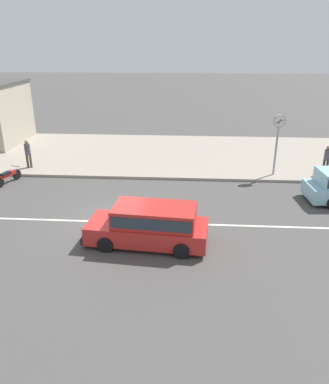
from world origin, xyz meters
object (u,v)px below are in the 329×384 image
(pedestrian_near_clock, at_px, (28,152))
(pedestrian_by_shop, at_px, (327,158))
(street_clock, at_px, (278,130))
(minivan_red_2, at_px, (151,224))
(motorcycle_1, at_px, (8,176))

(pedestrian_near_clock, xyz_separation_m, pedestrian_by_shop, (17.48, 0.02, -0.02))
(street_clock, xyz_separation_m, pedestrian_near_clock, (-14.49, 0.33, -1.59))
(minivan_red_2, xyz_separation_m, motorcycle_1, (-8.44, 6.04, -0.42))
(street_clock, relative_size, pedestrian_by_shop, 2.07)
(motorcycle_1, xyz_separation_m, street_clock, (14.71, 2.01, 2.30))
(motorcycle_1, bearing_deg, street_clock, 7.77)
(motorcycle_1, height_order, street_clock, street_clock)
(pedestrian_near_clock, bearing_deg, street_clock, -1.29)
(pedestrian_near_clock, distance_m, pedestrian_by_shop, 17.48)
(minivan_red_2, distance_m, pedestrian_by_shop, 12.50)
(motorcycle_1, bearing_deg, minivan_red_2, -35.60)
(minivan_red_2, xyz_separation_m, pedestrian_by_shop, (9.26, 8.40, 0.27))
(minivan_red_2, distance_m, motorcycle_1, 10.39)
(street_clock, bearing_deg, motorcycle_1, -172.23)
(motorcycle_1, bearing_deg, pedestrian_near_clock, 84.58)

